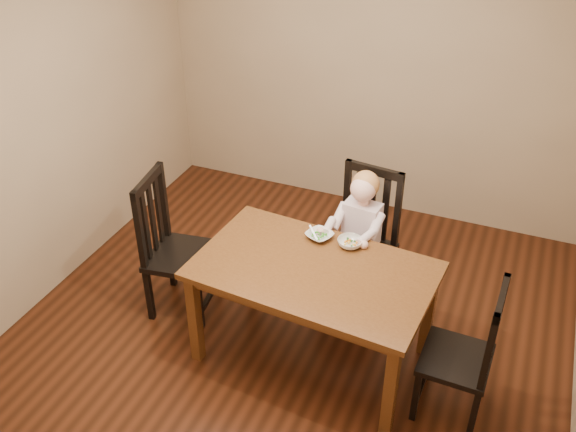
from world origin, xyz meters
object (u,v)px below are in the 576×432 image
at_px(dining_table, 313,279).
at_px(bowl_veg, 350,243).
at_px(chair_left, 174,248).
at_px(bowl_peas, 319,236).
at_px(toddler, 360,228).
at_px(chair_child, 362,241).
at_px(chair_right, 466,355).

relative_size(dining_table, bowl_veg, 9.43).
distance_m(dining_table, bowl_veg, 0.38).
bearing_deg(chair_left, dining_table, 75.92).
bearing_deg(dining_table, bowl_peas, 103.66).
bearing_deg(bowl_peas, chair_left, -168.74).
xyz_separation_m(dining_table, bowl_veg, (0.14, 0.33, 0.12)).
distance_m(toddler, bowl_veg, 0.39).
distance_m(chair_child, toddler, 0.17).
height_order(chair_child, chair_right, chair_child).
height_order(chair_left, bowl_veg, chair_left).
distance_m(bowl_peas, bowl_veg, 0.23).
relative_size(chair_child, toddler, 1.83).
bearing_deg(chair_left, bowl_veg, 90.88).
xyz_separation_m(dining_table, bowl_peas, (-0.08, 0.34, 0.11)).
bearing_deg(bowl_peas, chair_child, 64.03).
xyz_separation_m(chair_child, bowl_veg, (0.02, -0.43, 0.27)).
bearing_deg(chair_left, chair_right, 75.97).
distance_m(dining_table, bowl_peas, 0.37).
xyz_separation_m(toddler, bowl_veg, (0.03, -0.37, 0.12)).
height_order(chair_child, bowl_peas, chair_child).
distance_m(chair_left, bowl_veg, 1.35).
xyz_separation_m(dining_table, chair_right, (1.05, -0.11, -0.20)).
xyz_separation_m(toddler, bowl_peas, (-0.20, -0.36, 0.11)).
xyz_separation_m(chair_child, chair_right, (0.93, -0.87, -0.05)).
xyz_separation_m(chair_left, bowl_veg, (1.31, 0.21, 0.27)).
height_order(chair_child, bowl_veg, chair_child).
bearing_deg(toddler, chair_left, 31.36).
xyz_separation_m(chair_child, chair_left, (-1.29, -0.63, 0.01)).
relative_size(toddler, bowl_peas, 3.41).
height_order(chair_left, bowl_peas, chair_left).
xyz_separation_m(chair_right, bowl_peas, (-1.14, 0.45, 0.31)).
bearing_deg(dining_table, bowl_veg, 66.24).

